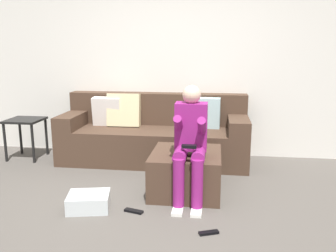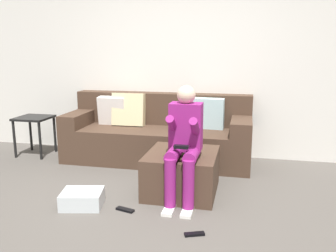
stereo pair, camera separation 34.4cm
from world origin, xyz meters
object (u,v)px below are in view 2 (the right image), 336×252
couch_sectional (158,135)px  side_table (34,124)px  ottoman (182,172)px  person_seated (184,139)px  remote_by_storage_bin (125,210)px  storage_bin (82,199)px  remote_near_ottoman (194,234)px

couch_sectional → side_table: bearing=-175.0°
couch_sectional → ottoman: 1.20m
couch_sectional → person_seated: person_seated is taller
remote_by_storage_bin → person_seated: bearing=52.2°
couch_sectional → storage_bin: couch_sectional is taller
side_table → couch_sectional: bearing=5.0°
person_seated → ottoman: bearing=105.2°
person_seated → remote_near_ottoman: (0.21, -0.68, -0.62)m
side_table → remote_by_storage_bin: size_ratio=3.05×
couch_sectional → side_table: size_ratio=4.47×
person_seated → side_table: person_seated is taller
person_seated → storage_bin: (-0.94, -0.36, -0.56)m
storage_bin → remote_near_ottoman: (1.15, -0.32, -0.07)m
couch_sectional → remote_near_ottoman: size_ratio=14.77×
remote_near_ottoman → storage_bin: bearing=142.6°
person_seated → remote_by_storage_bin: size_ratio=6.31×
side_table → remote_by_storage_bin: bearing=-38.3°
couch_sectional → ottoman: size_ratio=3.17×
remote_near_ottoman → remote_by_storage_bin: size_ratio=0.92×
storage_bin → remote_near_ottoman: bearing=-15.4°
remote_by_storage_bin → ottoman: bearing=68.0°
side_table → remote_near_ottoman: (2.58, -1.79, -0.45)m
ottoman → storage_bin: bearing=-147.4°
couch_sectional → remote_by_storage_bin: (0.09, -1.63, -0.34)m
ottoman → remote_near_ottoman: 0.94m
couch_sectional → storage_bin: size_ratio=6.41×
couch_sectional → person_seated: (0.59, -1.27, 0.28)m
person_seated → remote_by_storage_bin: (-0.50, -0.37, -0.62)m
storage_bin → side_table: side_table is taller
couch_sectional → ottoman: couch_sectional is taller
ottoman → person_seated: bearing=-74.8°
storage_bin → remote_near_ottoman: storage_bin is taller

